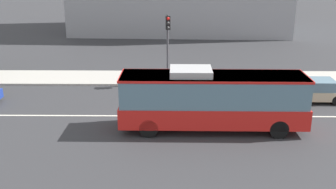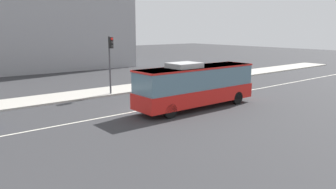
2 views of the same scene
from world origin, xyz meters
The scene contains 6 objects.
ground_plane centered at (0.00, 0.00, 0.00)m, with size 160.00×160.00×0.00m, color #333335.
sidewalk_kerb centered at (0.00, 7.94, 0.07)m, with size 80.00×3.80×0.14m, color #B2ADA3.
lane_centre_line centered at (0.00, 0.00, 0.01)m, with size 76.00×0.16×0.01m, color silver.
transit_bus centered at (2.99, -1.89, 1.81)m, with size 10.02×2.57×3.46m.
sedan_beige centered at (10.00, 2.85, 0.72)m, with size 4.52×1.87×1.46m.
traffic_light_mid_block centered at (0.50, 6.31, 3.56)m, with size 0.34×0.62×5.20m.
Camera 1 is at (0.83, -22.08, 8.83)m, focal length 42.42 mm.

